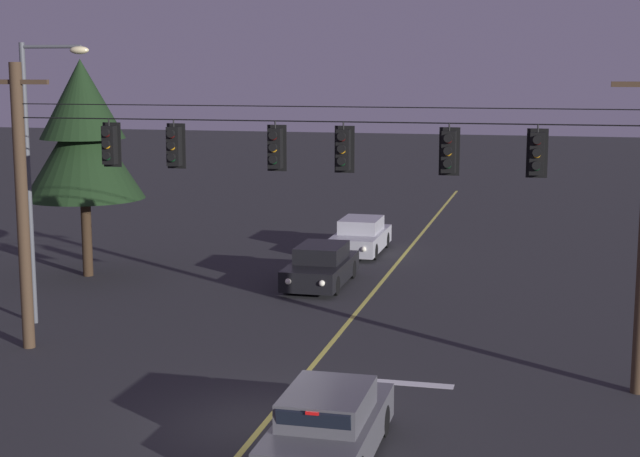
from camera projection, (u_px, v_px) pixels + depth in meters
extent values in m
plane|color=#28282B|center=(264.00, 425.00, 20.25)|extent=(180.00, 180.00, 0.00)
cube|color=#D1C64C|center=(358.00, 310.00, 29.79)|extent=(0.14, 60.00, 0.01)
cube|color=silver|center=(382.00, 381.00, 23.02)|extent=(3.40, 0.36, 0.01)
cylinder|color=#423021|center=(22.00, 208.00, 25.22)|extent=(0.32, 0.32, 7.49)
cube|color=#423021|center=(16.00, 82.00, 24.69)|extent=(1.80, 0.12, 0.12)
cylinder|color=slate|center=(17.00, 96.00, 24.75)|extent=(0.12, 0.12, 0.18)
cylinder|color=black|center=(310.00, 121.00, 23.04)|extent=(15.44, 0.03, 0.03)
cylinder|color=black|center=(310.00, 107.00, 22.98)|extent=(15.44, 0.02, 0.02)
cylinder|color=black|center=(109.00, 122.00, 24.26)|extent=(0.04, 0.04, 0.18)
cube|color=black|center=(110.00, 145.00, 24.36)|extent=(0.32, 0.26, 0.96)
cube|color=black|center=(112.00, 145.00, 24.50)|extent=(0.48, 0.03, 1.12)
sphere|color=#380A0A|center=(106.00, 134.00, 24.16)|extent=(0.17, 0.17, 0.17)
cylinder|color=black|center=(106.00, 132.00, 24.11)|extent=(0.20, 0.10, 0.20)
sphere|color=orange|center=(107.00, 146.00, 24.20)|extent=(0.17, 0.17, 0.17)
cylinder|color=black|center=(106.00, 144.00, 24.16)|extent=(0.20, 0.10, 0.20)
sphere|color=black|center=(107.00, 157.00, 24.25)|extent=(0.17, 0.17, 0.17)
cylinder|color=black|center=(106.00, 156.00, 24.21)|extent=(0.20, 0.10, 0.20)
cylinder|color=black|center=(174.00, 123.00, 23.86)|extent=(0.04, 0.04, 0.18)
cube|color=black|center=(174.00, 146.00, 23.96)|extent=(0.32, 0.26, 0.96)
cube|color=black|center=(176.00, 146.00, 24.09)|extent=(0.48, 0.03, 1.12)
sphere|color=#380A0A|center=(171.00, 135.00, 23.75)|extent=(0.17, 0.17, 0.17)
cylinder|color=black|center=(171.00, 134.00, 23.71)|extent=(0.20, 0.10, 0.20)
sphere|color=orange|center=(172.00, 147.00, 23.80)|extent=(0.17, 0.17, 0.17)
cylinder|color=black|center=(171.00, 145.00, 23.76)|extent=(0.20, 0.10, 0.20)
sphere|color=black|center=(172.00, 159.00, 23.85)|extent=(0.17, 0.17, 0.17)
cylinder|color=black|center=(171.00, 157.00, 23.80)|extent=(0.20, 0.10, 0.20)
cylinder|color=black|center=(275.00, 125.00, 23.26)|extent=(0.04, 0.04, 0.18)
cube|color=black|center=(275.00, 148.00, 23.35)|extent=(0.32, 0.26, 0.96)
cube|color=black|center=(277.00, 148.00, 23.49)|extent=(0.48, 0.03, 1.12)
sphere|color=#380A0A|center=(273.00, 137.00, 23.15)|extent=(0.17, 0.17, 0.17)
cylinder|color=black|center=(273.00, 135.00, 23.10)|extent=(0.20, 0.10, 0.20)
sphere|color=orange|center=(273.00, 149.00, 23.20)|extent=(0.17, 0.17, 0.17)
cylinder|color=black|center=(273.00, 147.00, 23.15)|extent=(0.20, 0.10, 0.20)
sphere|color=black|center=(274.00, 161.00, 23.24)|extent=(0.17, 0.17, 0.17)
cylinder|color=black|center=(273.00, 159.00, 23.20)|extent=(0.20, 0.10, 0.20)
cylinder|color=black|center=(343.00, 126.00, 22.87)|extent=(0.04, 0.04, 0.18)
cube|color=black|center=(343.00, 150.00, 22.96)|extent=(0.32, 0.26, 0.96)
cube|color=black|center=(345.00, 149.00, 23.10)|extent=(0.48, 0.03, 1.12)
sphere|color=#380A0A|center=(342.00, 138.00, 22.76)|extent=(0.17, 0.17, 0.17)
cylinder|color=black|center=(342.00, 136.00, 22.71)|extent=(0.20, 0.10, 0.20)
sphere|color=orange|center=(342.00, 150.00, 22.81)|extent=(0.17, 0.17, 0.17)
cylinder|color=black|center=(342.00, 149.00, 22.76)|extent=(0.20, 0.10, 0.20)
sphere|color=black|center=(342.00, 163.00, 22.85)|extent=(0.17, 0.17, 0.17)
cylinder|color=black|center=(341.00, 161.00, 22.81)|extent=(0.20, 0.10, 0.20)
cylinder|color=black|center=(449.00, 127.00, 22.29)|extent=(0.04, 0.04, 0.18)
cube|color=black|center=(449.00, 152.00, 22.38)|extent=(0.32, 0.26, 0.96)
cube|color=black|center=(449.00, 151.00, 22.52)|extent=(0.48, 0.03, 1.12)
sphere|color=#380A0A|center=(448.00, 140.00, 22.18)|extent=(0.17, 0.17, 0.17)
cylinder|color=black|center=(448.00, 138.00, 22.14)|extent=(0.20, 0.10, 0.20)
sphere|color=orange|center=(448.00, 153.00, 22.23)|extent=(0.17, 0.17, 0.17)
cylinder|color=black|center=(448.00, 151.00, 22.18)|extent=(0.20, 0.10, 0.20)
sphere|color=black|center=(448.00, 165.00, 22.28)|extent=(0.17, 0.17, 0.17)
cylinder|color=black|center=(448.00, 163.00, 22.23)|extent=(0.20, 0.10, 0.20)
cylinder|color=black|center=(538.00, 128.00, 21.83)|extent=(0.04, 0.04, 0.18)
cube|color=black|center=(537.00, 154.00, 21.92)|extent=(0.32, 0.26, 0.96)
cube|color=black|center=(537.00, 153.00, 22.06)|extent=(0.48, 0.03, 1.12)
sphere|color=#380A0A|center=(537.00, 142.00, 21.72)|extent=(0.17, 0.17, 0.17)
cylinder|color=black|center=(537.00, 140.00, 21.67)|extent=(0.20, 0.10, 0.20)
sphere|color=orange|center=(537.00, 154.00, 21.77)|extent=(0.17, 0.17, 0.17)
cylinder|color=black|center=(537.00, 153.00, 21.72)|extent=(0.20, 0.10, 0.20)
sphere|color=black|center=(536.00, 167.00, 21.81)|extent=(0.17, 0.17, 0.17)
cylinder|color=black|center=(536.00, 165.00, 21.77)|extent=(0.20, 0.10, 0.20)
cube|color=#4C4C51|center=(329.00, 432.00, 18.46)|extent=(1.80, 4.30, 0.68)
cube|color=#4C4C51|center=(327.00, 404.00, 18.24)|extent=(1.51, 2.15, 0.54)
cube|color=black|center=(338.00, 388.00, 19.14)|extent=(1.40, 0.21, 0.48)
cube|color=black|center=(314.00, 424.00, 17.22)|extent=(1.37, 0.18, 0.46)
cylinder|color=black|center=(306.00, 414.00, 19.95)|extent=(0.22, 0.64, 0.64)
cylinder|color=black|center=(382.00, 421.00, 19.58)|extent=(0.22, 0.64, 0.64)
cube|color=red|center=(312.00, 413.00, 17.08)|extent=(0.24, 0.04, 0.06)
cube|color=black|center=(321.00, 271.00, 33.15)|extent=(1.80, 4.30, 0.68)
cube|color=black|center=(322.00, 252.00, 33.16)|extent=(1.51, 2.15, 0.54)
cube|color=black|center=(315.00, 258.00, 32.26)|extent=(1.40, 0.21, 0.48)
cube|color=black|center=(329.00, 247.00, 34.18)|extent=(1.37, 0.18, 0.46)
cylinder|color=black|center=(335.00, 286.00, 31.71)|extent=(0.22, 0.64, 0.64)
cylinder|color=black|center=(288.00, 283.00, 32.08)|extent=(0.22, 0.64, 0.64)
cylinder|color=black|center=(352.00, 269.00, 34.27)|extent=(0.22, 0.64, 0.64)
cylinder|color=black|center=(308.00, 267.00, 34.64)|extent=(0.22, 0.64, 0.64)
sphere|color=white|center=(322.00, 283.00, 30.93)|extent=(0.20, 0.20, 0.20)
sphere|color=white|center=(288.00, 281.00, 31.19)|extent=(0.20, 0.20, 0.20)
cube|color=#A5A5AD|center=(360.00, 240.00, 38.95)|extent=(1.80, 4.30, 0.68)
cube|color=#A5A5AD|center=(361.00, 225.00, 38.97)|extent=(1.51, 2.15, 0.54)
cube|color=black|center=(357.00, 229.00, 38.07)|extent=(1.40, 0.21, 0.48)
cube|color=black|center=(366.00, 221.00, 39.98)|extent=(1.37, 0.18, 0.46)
cylinder|color=black|center=(374.00, 252.00, 37.52)|extent=(0.22, 0.64, 0.64)
cylinder|color=black|center=(334.00, 250.00, 37.89)|extent=(0.22, 0.64, 0.64)
cylinder|color=black|center=(386.00, 240.00, 40.08)|extent=(0.22, 0.64, 0.64)
cylinder|color=black|center=(348.00, 238.00, 40.44)|extent=(0.22, 0.64, 0.64)
sphere|color=white|center=(364.00, 249.00, 36.73)|extent=(0.20, 0.20, 0.20)
sphere|color=white|center=(335.00, 248.00, 36.99)|extent=(0.20, 0.20, 0.20)
cylinder|color=#4C4F54|center=(29.00, 186.00, 27.67)|extent=(0.16, 0.16, 8.04)
cylinder|color=#4C4F54|center=(51.00, 47.00, 26.82)|extent=(1.80, 0.10, 0.10)
ellipsoid|color=beige|center=(79.00, 50.00, 26.64)|extent=(0.56, 0.30, 0.22)
cylinder|color=#332316|center=(87.00, 233.00, 34.47)|extent=(0.36, 0.36, 3.11)
cone|color=black|center=(83.00, 150.00, 33.99)|extent=(4.22, 4.22, 3.38)
cone|color=black|center=(81.00, 99.00, 33.70)|extent=(2.96, 2.96, 2.74)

